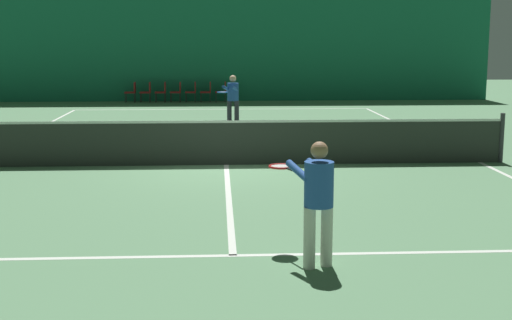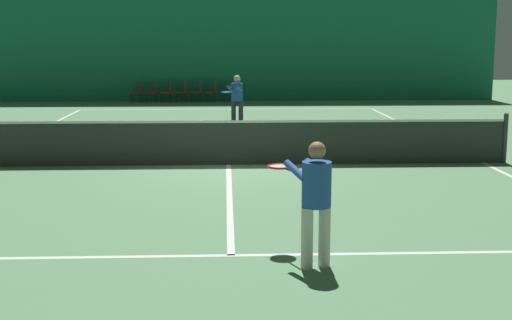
{
  "view_description": "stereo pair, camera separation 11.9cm",
  "coord_description": "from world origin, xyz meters",
  "px_view_note": "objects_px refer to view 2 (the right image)",
  "views": [
    {
      "loc": [
        -0.17,
        -14.92,
        2.68
      ],
      "look_at": [
        0.4,
        -4.4,
        0.86
      ],
      "focal_mm": 50.0,
      "sensor_mm": 36.0,
      "label": 1
    },
    {
      "loc": [
        -0.06,
        -14.92,
        2.68
      ],
      "look_at": [
        0.4,
        -4.4,
        0.86
      ],
      "focal_mm": 50.0,
      "sensor_mm": 36.0,
      "label": 2
    }
  ],
  "objects_px": {
    "courtside_chair_3": "(183,90)",
    "courtside_chair_5": "(213,90)",
    "courtside_chair_2": "(168,91)",
    "courtside_chair_6": "(228,90)",
    "player_far": "(237,96)",
    "courtside_chair_4": "(198,90)",
    "tennis_net": "(228,141)",
    "courtside_chair_0": "(137,91)",
    "player_near": "(314,194)",
    "courtside_chair_1": "(152,91)"
  },
  "relations": [
    {
      "from": "courtside_chair_0",
      "to": "courtside_chair_5",
      "type": "relative_size",
      "value": 1.0
    },
    {
      "from": "courtside_chair_2",
      "to": "courtside_chair_4",
      "type": "bearing_deg",
      "value": 90.0
    },
    {
      "from": "courtside_chair_4",
      "to": "courtside_chair_6",
      "type": "relative_size",
      "value": 1.0
    },
    {
      "from": "tennis_net",
      "to": "courtside_chair_5",
      "type": "xyz_separation_m",
      "value": [
        -0.59,
        14.99,
        -0.03
      ]
    },
    {
      "from": "tennis_net",
      "to": "courtside_chair_3",
      "type": "bearing_deg",
      "value": 97.02
    },
    {
      "from": "courtside_chair_4",
      "to": "courtside_chair_6",
      "type": "xyz_separation_m",
      "value": [
        1.25,
        0.0,
        0.0
      ]
    },
    {
      "from": "player_near",
      "to": "player_far",
      "type": "bearing_deg",
      "value": -19.75
    },
    {
      "from": "player_near",
      "to": "courtside_chair_2",
      "type": "bearing_deg",
      "value": -13.63
    },
    {
      "from": "player_far",
      "to": "courtside_chair_4",
      "type": "height_order",
      "value": "player_far"
    },
    {
      "from": "courtside_chair_2",
      "to": "courtside_chair_6",
      "type": "height_order",
      "value": "same"
    },
    {
      "from": "player_far",
      "to": "courtside_chair_4",
      "type": "relative_size",
      "value": 1.83
    },
    {
      "from": "player_far",
      "to": "courtside_chair_2",
      "type": "distance_m",
      "value": 8.49
    },
    {
      "from": "tennis_net",
      "to": "player_far",
      "type": "height_order",
      "value": "player_far"
    },
    {
      "from": "tennis_net",
      "to": "courtside_chair_0",
      "type": "distance_m",
      "value": 15.44
    },
    {
      "from": "player_near",
      "to": "tennis_net",
      "type": "bearing_deg",
      "value": -14.51
    },
    {
      "from": "tennis_net",
      "to": "courtside_chair_3",
      "type": "distance_m",
      "value": 15.1
    },
    {
      "from": "courtside_chair_3",
      "to": "player_near",
      "type": "bearing_deg",
      "value": 7.35
    },
    {
      "from": "courtside_chair_3",
      "to": "courtside_chair_5",
      "type": "bearing_deg",
      "value": 90.0
    },
    {
      "from": "player_near",
      "to": "courtside_chair_0",
      "type": "distance_m",
      "value": 22.35
    },
    {
      "from": "player_near",
      "to": "courtside_chair_1",
      "type": "height_order",
      "value": "player_near"
    },
    {
      "from": "player_near",
      "to": "courtside_chair_2",
      "type": "distance_m",
      "value": 22.12
    },
    {
      "from": "courtside_chair_1",
      "to": "player_near",
      "type": "bearing_deg",
      "value": 10.55
    },
    {
      "from": "player_far",
      "to": "tennis_net",
      "type": "bearing_deg",
      "value": 17.67
    },
    {
      "from": "player_far",
      "to": "courtside_chair_1",
      "type": "bearing_deg",
      "value": -137.07
    },
    {
      "from": "courtside_chair_2",
      "to": "player_near",
      "type": "bearing_deg",
      "value": 8.96
    },
    {
      "from": "courtside_chair_4",
      "to": "player_near",
      "type": "bearing_deg",
      "value": 5.72
    },
    {
      "from": "tennis_net",
      "to": "courtside_chair_1",
      "type": "xyz_separation_m",
      "value": [
        -3.1,
        14.99,
        -0.03
      ]
    },
    {
      "from": "player_near",
      "to": "courtside_chair_4",
      "type": "relative_size",
      "value": 1.78
    },
    {
      "from": "tennis_net",
      "to": "courtside_chair_2",
      "type": "bearing_deg",
      "value": 99.36
    },
    {
      "from": "courtside_chair_0",
      "to": "courtside_chair_3",
      "type": "height_order",
      "value": "same"
    },
    {
      "from": "player_far",
      "to": "courtside_chair_2",
      "type": "bearing_deg",
      "value": -140.97
    },
    {
      "from": "courtside_chair_0",
      "to": "courtside_chair_5",
      "type": "bearing_deg",
      "value": 90.0
    },
    {
      "from": "courtside_chair_6",
      "to": "courtside_chair_1",
      "type": "bearing_deg",
      "value": -90.0
    },
    {
      "from": "player_far",
      "to": "courtside_chair_1",
      "type": "xyz_separation_m",
      "value": [
        -3.39,
        8.01,
        -0.41
      ]
    },
    {
      "from": "courtside_chair_5",
      "to": "courtside_chair_6",
      "type": "bearing_deg",
      "value": 90.0
    },
    {
      "from": "player_far",
      "to": "courtside_chair_6",
      "type": "height_order",
      "value": "player_far"
    },
    {
      "from": "courtside_chair_0",
      "to": "courtside_chair_2",
      "type": "height_order",
      "value": "same"
    },
    {
      "from": "player_near",
      "to": "courtside_chair_2",
      "type": "xyz_separation_m",
      "value": [
        -3.44,
        21.84,
        -0.39
      ]
    },
    {
      "from": "courtside_chair_3",
      "to": "courtside_chair_1",
      "type": "bearing_deg",
      "value": -90.0
    },
    {
      "from": "player_near",
      "to": "courtside_chair_5",
      "type": "distance_m",
      "value": 21.9
    },
    {
      "from": "player_near",
      "to": "courtside_chair_0",
      "type": "relative_size",
      "value": 1.78
    },
    {
      "from": "player_far",
      "to": "courtside_chair_2",
      "type": "height_order",
      "value": "player_far"
    },
    {
      "from": "tennis_net",
      "to": "courtside_chair_1",
      "type": "distance_m",
      "value": 15.31
    },
    {
      "from": "courtside_chair_0",
      "to": "courtside_chair_1",
      "type": "xyz_separation_m",
      "value": [
        0.63,
        0.0,
        0.0
      ]
    },
    {
      "from": "courtside_chair_6",
      "to": "courtside_chair_3",
      "type": "bearing_deg",
      "value": -90.0
    },
    {
      "from": "tennis_net",
      "to": "player_near",
      "type": "distance_m",
      "value": 6.93
    },
    {
      "from": "player_near",
      "to": "courtside_chair_0",
      "type": "xyz_separation_m",
      "value": [
        -4.69,
        21.84,
        -0.39
      ]
    },
    {
      "from": "player_far",
      "to": "courtside_chair_3",
      "type": "distance_m",
      "value": 8.3
    },
    {
      "from": "player_near",
      "to": "courtside_chair_0",
      "type": "height_order",
      "value": "player_near"
    },
    {
      "from": "courtside_chair_5",
      "to": "courtside_chair_6",
      "type": "xyz_separation_m",
      "value": [
        0.63,
        0.0,
        0.0
      ]
    }
  ]
}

